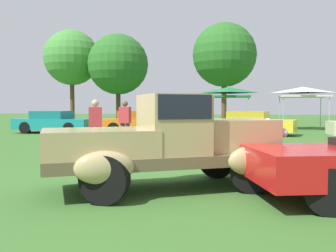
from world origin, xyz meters
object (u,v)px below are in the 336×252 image
object	(u,v)px
spectator_near_truck	(180,119)
feature_pickup_truck	(168,141)
show_car_orange	(140,123)
spectator_between_cars	(95,125)
canopy_tent_left_field	(229,91)
canopy_tent_center_field	(303,91)
show_car_teal	(54,122)
spectator_by_row	(125,122)
show_car_yellow	(250,123)

from	to	relation	value
spectator_near_truck	feature_pickup_truck	bearing A→B (deg)	-81.25
show_car_orange	spectator_between_cars	size ratio (longest dim) A/B	2.53
canopy_tent_left_field	canopy_tent_center_field	size ratio (longest dim) A/B	0.95
feature_pickup_truck	show_car_teal	world-z (taller)	feature_pickup_truck
show_car_orange	spectator_by_row	size ratio (longest dim) A/B	2.53
show_car_teal	show_car_orange	world-z (taller)	same
show_car_teal	canopy_tent_center_field	distance (m)	15.38
show_car_orange	spectator_near_truck	size ratio (longest dim) A/B	2.53
show_car_teal	spectator_by_row	distance (m)	8.14
show_car_yellow	canopy_tent_center_field	distance (m)	6.52
spectator_near_truck	canopy_tent_left_field	world-z (taller)	canopy_tent_left_field
spectator_between_cars	spectator_by_row	size ratio (longest dim) A/B	1.00
spectator_near_truck	show_car_yellow	bearing A→B (deg)	45.44
show_car_orange	show_car_teal	bearing A→B (deg)	-174.74
spectator_near_truck	canopy_tent_left_field	xyz separation A→B (m)	(1.83, 7.66, 1.51)
canopy_tent_left_field	feature_pickup_truck	bearing A→B (deg)	-90.91
show_car_yellow	canopy_tent_center_field	size ratio (longest dim) A/B	1.59
show_car_teal	show_car_yellow	distance (m)	10.60
feature_pickup_truck	spectator_between_cars	size ratio (longest dim) A/B	2.60
spectator_near_truck	canopy_tent_left_field	bearing A→B (deg)	76.55
spectator_by_row	canopy_tent_center_field	world-z (taller)	canopy_tent_center_field
feature_pickup_truck	spectator_between_cars	bearing A→B (deg)	126.59
show_car_teal	spectator_between_cars	world-z (taller)	spectator_between_cars
show_car_yellow	canopy_tent_center_field	bearing A→B (deg)	57.90
spectator_between_cars	canopy_tent_left_field	bearing A→B (deg)	75.53
feature_pickup_truck	canopy_tent_left_field	bearing A→B (deg)	89.09
feature_pickup_truck	spectator_between_cars	world-z (taller)	feature_pickup_truck
spectator_between_cars	show_car_teal	bearing A→B (deg)	125.99
feature_pickup_truck	canopy_tent_center_field	world-z (taller)	canopy_tent_center_field
show_car_yellow	show_car_teal	bearing A→B (deg)	-174.15
spectator_between_cars	canopy_tent_center_field	distance (m)	16.52
show_car_orange	feature_pickup_truck	bearing A→B (deg)	-71.71
spectator_near_truck	canopy_tent_left_field	distance (m)	8.02
feature_pickup_truck	canopy_tent_center_field	distance (m)	19.30
spectator_by_row	spectator_near_truck	bearing A→B (deg)	67.07
spectator_near_truck	spectator_by_row	world-z (taller)	same
canopy_tent_center_field	spectator_by_row	bearing A→B (deg)	-123.60
show_car_orange	spectator_by_row	world-z (taller)	spectator_by_row
show_car_teal	canopy_tent_left_field	bearing A→B (deg)	30.99
feature_pickup_truck	canopy_tent_center_field	bearing A→B (deg)	75.14
show_car_orange	canopy_tent_left_field	world-z (taller)	canopy_tent_left_field
feature_pickup_truck	spectator_by_row	bearing A→B (deg)	114.38
spectator_by_row	canopy_tent_left_field	distance (m)	11.68
spectator_between_cars	canopy_tent_center_field	bearing A→B (deg)	60.39
show_car_yellow	spectator_between_cars	xyz separation A→B (m)	(-4.80, -8.99, 0.31)
show_car_orange	spectator_between_cars	xyz separation A→B (m)	(0.99, -8.35, 0.31)
feature_pickup_truck	canopy_tent_left_field	size ratio (longest dim) A/B	1.58
show_car_orange	canopy_tent_center_field	bearing A→B (deg)	33.12
show_car_yellow	canopy_tent_left_field	world-z (taller)	canopy_tent_left_field
show_car_teal	canopy_tent_left_field	distance (m)	10.91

